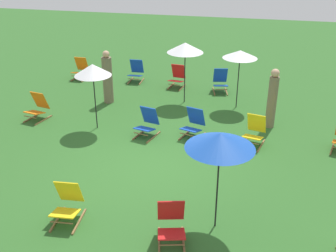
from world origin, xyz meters
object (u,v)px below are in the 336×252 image
object	(u,v)px
umbrella_1	(185,48)
umbrella_2	(240,54)
person_0	(272,99)
deckchair_6	(177,77)
deckchair_9	(193,124)
deckchair_2	(80,69)
deckchair_11	(220,81)
deckchair_0	(136,72)
umbrella_3	(220,141)
deckchair_7	(37,108)
deckchair_1	(171,224)
deckchair_12	(255,131)
deckchair_10	(147,123)
deckchair_5	(67,204)
umbrella_0	(93,70)
person_1	(108,78)

from	to	relation	value
umbrella_1	umbrella_2	xyz separation A→B (m)	(1.72, -0.04, -0.10)
person_0	umbrella_1	bearing A→B (deg)	-131.17
deckchair_6	deckchair_9	bearing A→B (deg)	-65.23
deckchair_2	deckchair_11	distance (m)	5.42
deckchair_9	deckchair_11	bearing A→B (deg)	101.92
deckchair_0	deckchair_11	world-z (taller)	same
umbrella_2	umbrella_3	world-z (taller)	umbrella_3
deckchair_7	umbrella_1	size ratio (longest dim) A/B	0.42
deckchair_6	umbrella_1	xyz separation A→B (m)	(0.55, -1.41, 1.47)
umbrella_1	deckchair_1	bearing A→B (deg)	-80.79
deckchair_12	deckchair_2	bearing A→B (deg)	161.92
deckchair_6	umbrella_2	xyz separation A→B (m)	(2.27, -1.45, 1.37)
umbrella_2	person_0	distance (m)	1.86
deckchair_1	deckchair_6	distance (m)	8.25
deckchair_2	deckchair_9	bearing A→B (deg)	-36.66
deckchair_11	person_0	size ratio (longest dim) A/B	0.49
umbrella_2	deckchair_1	bearing A→B (deg)	-95.48
deckchair_1	deckchair_10	xyz separation A→B (m)	(-1.59, 3.99, 0.00)
deckchair_2	deckchair_7	size ratio (longest dim) A/B	0.99
deckchair_1	person_0	distance (m)	5.66
deckchair_2	deckchair_12	world-z (taller)	same
deckchair_2	deckchair_10	bearing A→B (deg)	-46.25
deckchair_10	deckchair_2	bearing A→B (deg)	146.47
deckchair_5	deckchair_10	xyz separation A→B (m)	(0.48, 3.87, 0.00)
deckchair_10	umbrella_1	distance (m)	3.10
person_0	deckchair_9	bearing A→B (deg)	-76.84
umbrella_0	umbrella_2	world-z (taller)	umbrella_0
deckchair_12	umbrella_2	xyz separation A→B (m)	(-0.66, 2.47, 1.37)
deckchair_11	deckchair_12	world-z (taller)	same
deckchair_2	deckchair_5	world-z (taller)	same
deckchair_10	umbrella_3	world-z (taller)	umbrella_3
deckchair_0	umbrella_1	world-z (taller)	umbrella_1
deckchair_0	umbrella_0	distance (m)	4.42
deckchair_9	deckchair_11	size ratio (longest dim) A/B	1.02
deckchair_0	person_1	xyz separation A→B (m)	(-0.25, -2.24, 0.45)
deckchair_12	umbrella_1	bearing A→B (deg)	145.98
deckchair_0	deckchair_2	world-z (taller)	same
deckchair_6	person_0	size ratio (longest dim) A/B	0.48
deckchair_1	umbrella_1	bearing A→B (deg)	84.22
person_0	deckchair_6	bearing A→B (deg)	-145.35
deckchair_11	person_0	bearing A→B (deg)	-68.48
deckchair_0	deckchair_12	bearing A→B (deg)	-45.08
umbrella_2	person_1	distance (m)	4.29
deckchair_7	umbrella_1	world-z (taller)	umbrella_1
deckchair_5	person_0	distance (m)	6.48
deckchair_11	deckchair_1	bearing A→B (deg)	-102.01
deckchair_1	deckchair_12	distance (m)	4.36
deckchair_1	umbrella_2	xyz separation A→B (m)	(0.64, 6.63, 1.37)
person_0	deckchair_1	bearing A→B (deg)	-33.65
umbrella_2	umbrella_3	xyz separation A→B (m)	(0.09, -6.04, 0.09)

